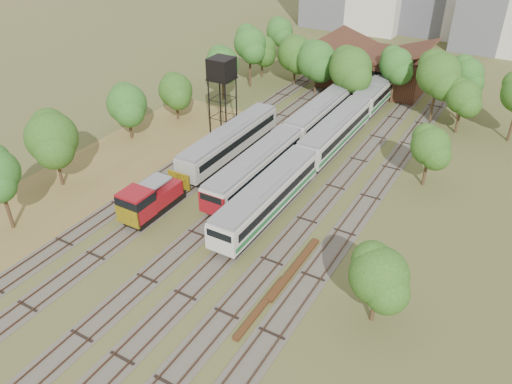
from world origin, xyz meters
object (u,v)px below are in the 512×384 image
Objects in this scene: shunter_locomotive at (149,201)px; water_tower at (222,71)px; railcar_red_set at (292,138)px; railcar_green_set at (335,132)px.

shunter_locomotive is 0.79× the size of water_tower.
railcar_green_set is at bearing 46.50° from railcar_red_set.
railcar_green_set is 16.07m from water_tower.
shunter_locomotive is (-10.00, -23.63, -0.24)m from railcar_green_set.
railcar_green_set is 6.43× the size of shunter_locomotive.
water_tower reaches higher than shunter_locomotive.
railcar_red_set is at bearing -133.50° from railcar_green_set.
railcar_green_set reaches higher than railcar_red_set.
railcar_red_set is 0.66× the size of railcar_green_set.
water_tower reaches higher than railcar_red_set.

